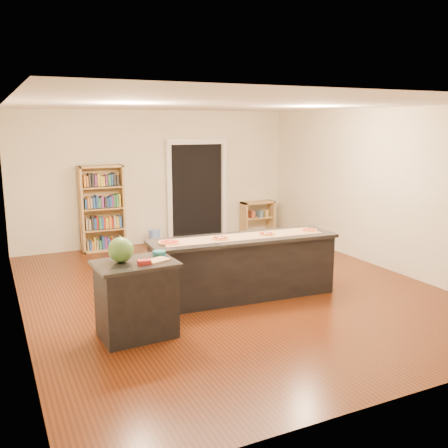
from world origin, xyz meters
name	(u,v)px	position (x,y,z in m)	size (l,w,h in m)	color
room	(230,200)	(0.00, 0.00, 1.40)	(6.00, 7.00, 2.80)	beige
doorway	(197,185)	(0.90, 3.46, 1.20)	(1.40, 0.09, 2.21)	black
kitchen_island	(243,267)	(0.03, -0.39, 0.46)	(2.77, 0.75, 0.92)	black
side_counter	(136,299)	(-1.78, -1.07, 0.47)	(0.94, 0.69, 0.93)	black
bookshelf	(102,208)	(-1.22, 3.30, 0.86)	(0.86, 0.31, 1.72)	tan
low_shelf	(258,218)	(2.34, 3.29, 0.38)	(0.76, 0.33, 0.76)	tan
waste_bin	(155,238)	(-0.19, 3.19, 0.17)	(0.23, 0.23, 0.34)	#6A8CEC
kraft_paper	(243,236)	(0.03, -0.38, 0.92)	(2.41, 0.43, 0.00)	#936D4C
watermelon	(121,250)	(-1.92, -1.01, 1.08)	(0.30, 0.30, 0.30)	#144214
cutting_board	(157,260)	(-1.52, -1.14, 0.94)	(0.27, 0.18, 0.02)	tan
package_red	(144,262)	(-1.71, -1.22, 0.96)	(0.15, 0.11, 0.05)	maroon
package_teal	(159,253)	(-1.43, -0.92, 0.96)	(0.16, 0.16, 0.06)	#195966
pizza_a	(169,242)	(-1.07, -0.29, 0.93)	(0.31, 0.31, 0.02)	tan
pizza_b	(220,238)	(-0.34, -0.38, 0.93)	(0.27, 0.27, 0.02)	tan
pizza_c	(266,234)	(0.40, -0.42, 0.93)	(0.25, 0.25, 0.02)	tan
pizza_d	(309,230)	(1.14, -0.46, 0.93)	(0.26, 0.26, 0.02)	tan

